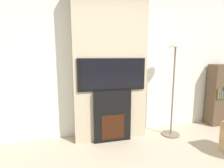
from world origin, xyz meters
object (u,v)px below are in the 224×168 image
fireplace (112,116)px  floor_lamp (174,72)px  television (112,74)px  bookshelf (218,95)px

fireplace → floor_lamp: (1.14, -0.07, 0.75)m
fireplace → television: 0.73m
television → fireplace: bearing=90.0°
fireplace → floor_lamp: size_ratio=0.52×
fireplace → bookshelf: size_ratio=0.69×
floor_lamp → bookshelf: size_ratio=1.33×
television → bookshelf: 2.48m
fireplace → floor_lamp: 1.37m
floor_lamp → fireplace: bearing=176.3°
fireplace → bookshelf: (2.42, 0.16, 0.21)m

